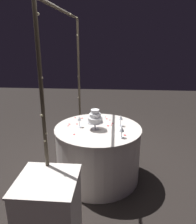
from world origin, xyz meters
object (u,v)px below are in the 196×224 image
object	(u,v)px
main_table	(98,153)
side_table	(50,215)
decorative_arch	(66,77)
wine_glass_0	(122,129)
wine_glass_2	(79,119)
tiered_cake	(95,118)
wine_glass_1	(121,118)

from	to	relation	value
main_table	side_table	bearing A→B (deg)	163.73
main_table	decorative_arch	bearing A→B (deg)	90.16
decorative_arch	side_table	distance (m)	1.63
main_table	wine_glass_0	world-z (taller)	wine_glass_0
main_table	wine_glass_2	distance (m)	0.57
side_table	wine_glass_2	size ratio (longest dim) A/B	5.18
decorative_arch	wine_glass_2	xyz separation A→B (m)	(0.01, -0.15, -0.58)
side_table	tiered_cake	xyz separation A→B (m)	(1.16, -0.32, 0.55)
wine_glass_0	wine_glass_1	world-z (taller)	wine_glass_1
wine_glass_1	side_table	bearing A→B (deg)	152.97
decorative_arch	tiered_cake	world-z (taller)	decorative_arch
decorative_arch	wine_glass_0	bearing A→B (deg)	-112.28
wine_glass_2	side_table	bearing A→B (deg)	175.56
side_table	tiered_cake	size ratio (longest dim) A/B	2.83
decorative_arch	side_table	bearing A→B (deg)	-177.24
main_table	wine_glass_1	xyz separation A→B (m)	(0.09, -0.31, 0.51)
wine_glass_0	wine_glass_2	world-z (taller)	wine_glass_2
wine_glass_0	main_table	bearing A→B (deg)	46.44
wine_glass_2	decorative_arch	bearing A→B (deg)	92.36
decorative_arch	wine_glass_2	distance (m)	0.60
decorative_arch	tiered_cake	distance (m)	0.66
decorative_arch	main_table	bearing A→B (deg)	-89.84
wine_glass_0	wine_glass_2	xyz separation A→B (m)	(0.30, 0.57, 0.01)
decorative_arch	side_table	world-z (taller)	decorative_arch
side_table	wine_glass_1	size ratio (longest dim) A/B	5.03
decorative_arch	side_table	xyz separation A→B (m)	(-1.21, -0.06, -1.09)
tiered_cake	wine_glass_0	bearing A→B (deg)	-125.15
tiered_cake	wine_glass_1	bearing A→B (deg)	-67.57
side_table	tiered_cake	bearing A→B (deg)	-15.38
main_table	wine_glass_0	distance (m)	0.66
main_table	wine_glass_1	size ratio (longest dim) A/B	7.71
side_table	main_table	bearing A→B (deg)	-16.27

